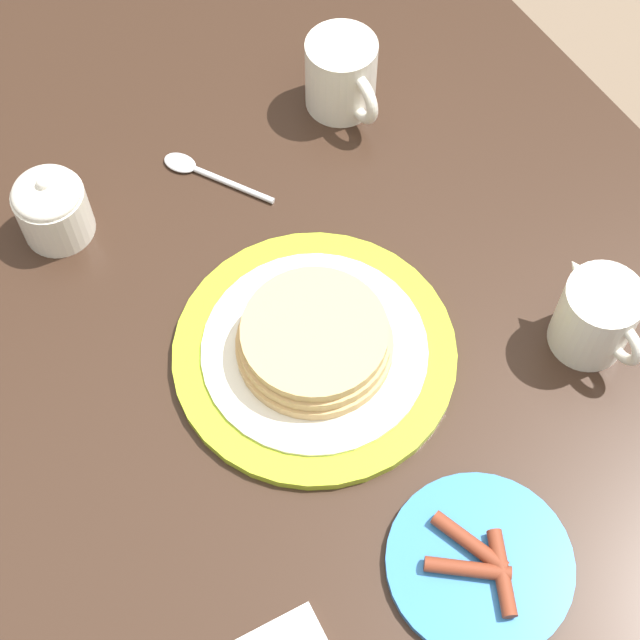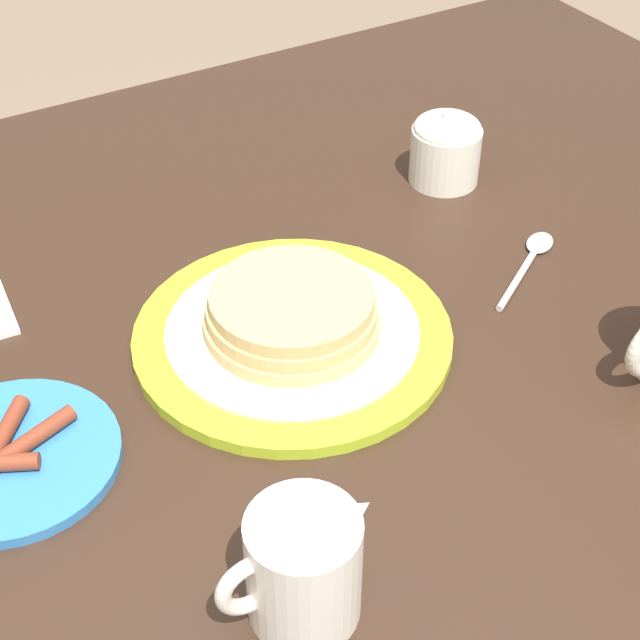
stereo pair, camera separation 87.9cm
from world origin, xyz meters
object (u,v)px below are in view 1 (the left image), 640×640
side_plate_bacon (480,563)px  spoon (200,171)px  sugar_bowl (52,207)px  pancake_plate (315,347)px  creamer_pitcher (596,316)px  coffee_mug (342,75)px

side_plate_bacon → spoon: size_ratio=1.34×
side_plate_bacon → sugar_bowl: sugar_bowl is taller
pancake_plate → side_plate_bacon: bearing=3.6°
pancake_plate → side_plate_bacon: 0.26m
creamer_pitcher → sugar_bowl: creamer_pitcher is taller
sugar_bowl → spoon: sugar_bowl is taller
pancake_plate → side_plate_bacon: pancake_plate is taller
pancake_plate → creamer_pitcher: size_ratio=2.43×
sugar_bowl → spoon: (0.01, 0.17, -0.04)m
creamer_pitcher → pancake_plate: bearing=-117.2°
coffee_mug → creamer_pitcher: size_ratio=0.97×
pancake_plate → spoon: size_ratio=2.26×
side_plate_bacon → sugar_bowl: bearing=-162.2°
side_plate_bacon → coffee_mug: coffee_mug is taller
sugar_bowl → spoon: 0.17m
sugar_bowl → creamer_pitcher: bearing=44.9°
side_plate_bacon → spoon: 0.53m
coffee_mug → sugar_bowl: coffee_mug is taller
side_plate_bacon → creamer_pitcher: (-0.13, 0.23, 0.04)m
pancake_plate → sugar_bowl: (-0.28, -0.16, 0.02)m
pancake_plate → creamer_pitcher: 0.28m
side_plate_bacon → spoon: side_plate_bacon is taller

